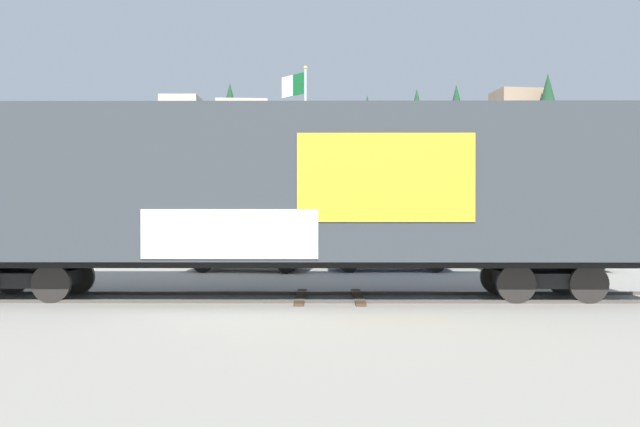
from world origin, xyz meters
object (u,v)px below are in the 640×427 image
freight_car (286,187)px  parked_car_silver (250,248)px  flagpole (301,132)px  parked_car_green (543,247)px  parked_car_blue (389,248)px

freight_car → parked_car_silver: size_ratio=3.92×
freight_car → flagpole: 12.43m
flagpole → freight_car: bearing=-89.8°
freight_car → parked_car_green: freight_car is taller
flagpole → parked_car_blue: flagpole is taller
flagpole → parked_car_green: (8.99, -5.20, -4.87)m
freight_car → parked_car_silver: freight_car is taller
freight_car → parked_car_blue: bearing=64.1°
parked_car_blue → parked_car_green: 5.60m
parked_car_blue → flagpole: bearing=123.2°
freight_car → parked_car_silver: (-1.71, 6.79, -1.94)m
parked_car_blue → parked_car_green: parked_car_green is taller
freight_car → flagpole: flagpole is taller
freight_car → parked_car_silver: bearing=104.1°
parked_car_green → freight_car: bearing=-142.5°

